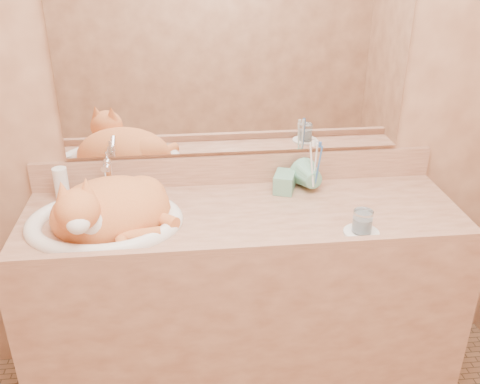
{
  "coord_description": "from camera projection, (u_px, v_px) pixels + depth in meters",
  "views": [
    {
      "loc": [
        -0.2,
        -0.96,
        1.78
      ],
      "look_at": [
        -0.01,
        0.7,
        0.95
      ],
      "focal_mm": 40.0,
      "sensor_mm": 36.0,
      "label": 1
    }
  ],
  "objects": [
    {
      "name": "toothbrushes",
      "position": [
        316.0,
        163.0,
        2.01
      ],
      "size": [
        0.04,
        0.04,
        0.23
      ],
      "primitive_type": null,
      "color": "white",
      "rests_on": "toothbrush_cup"
    },
    {
      "name": "toothbrush_cup",
      "position": [
        314.0,
        182.0,
        2.05
      ],
      "size": [
        0.14,
        0.14,
        0.11
      ],
      "primitive_type": "imported",
      "rotation": [
        0.0,
        0.0,
        0.24
      ],
      "color": "#68A788",
      "rests_on": "vanity_counter"
    },
    {
      "name": "wall_back",
      "position": [
        235.0,
        85.0,
        2.0
      ],
      "size": [
        2.4,
        0.02,
        2.5
      ],
      "primitive_type": "cube",
      "color": "#935E43",
      "rests_on": "ground"
    },
    {
      "name": "faucet",
      "position": [
        109.0,
        177.0,
        2.01
      ],
      "size": [
        0.05,
        0.12,
        0.17
      ],
      "primitive_type": null,
      "rotation": [
        0.0,
        0.0,
        -0.03
      ],
      "color": "silver",
      "rests_on": "vanity_counter"
    },
    {
      "name": "saucer",
      "position": [
        361.0,
        233.0,
        1.8
      ],
      "size": [
        0.12,
        0.12,
        0.01
      ],
      "primitive_type": "cylinder",
      "color": "white",
      "rests_on": "vanity_counter"
    },
    {
      "name": "mirror",
      "position": [
        235.0,
        48.0,
        1.93
      ],
      "size": [
        1.3,
        0.02,
        0.8
      ],
      "primitive_type": "cube",
      "color": "white",
      "rests_on": "wall_back"
    },
    {
      "name": "soap_dispenser",
      "position": [
        283.0,
        177.0,
        2.02
      ],
      "size": [
        0.1,
        0.1,
        0.17
      ],
      "primitive_type": "imported",
      "rotation": [
        0.0,
        0.0,
        -0.34
      ],
      "color": "#68A788",
      "rests_on": "vanity_counter"
    },
    {
      "name": "water_glass",
      "position": [
        363.0,
        221.0,
        1.78
      ],
      "size": [
        0.07,
        0.07,
        0.08
      ],
      "primitive_type": "cylinder",
      "color": "white",
      "rests_on": "saucer"
    },
    {
      "name": "cat",
      "position": [
        108.0,
        208.0,
        1.83
      ],
      "size": [
        0.5,
        0.45,
        0.23
      ],
      "primitive_type": null,
      "rotation": [
        0.0,
        0.0,
        0.29
      ],
      "color": "#CC632F",
      "rests_on": "sink_basin"
    },
    {
      "name": "lotion_bottle",
      "position": [
        61.0,
        184.0,
        2.01
      ],
      "size": [
        0.05,
        0.05,
        0.13
      ],
      "primitive_type": "cylinder",
      "color": "white",
      "rests_on": "vanity_counter"
    },
    {
      "name": "sink_basin",
      "position": [
        102.0,
        202.0,
        1.83
      ],
      "size": [
        0.58,
        0.5,
        0.17
      ],
      "primitive_type": null,
      "rotation": [
        0.0,
        0.0,
        -0.11
      ],
      "color": "white",
      "rests_on": "vanity_counter"
    },
    {
      "name": "vanity_counter",
      "position": [
        243.0,
        307.0,
        2.12
      ],
      "size": [
        1.6,
        0.55,
        0.85
      ],
      "primitive_type": null,
      "color": "brown",
      "rests_on": "floor"
    }
  ]
}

